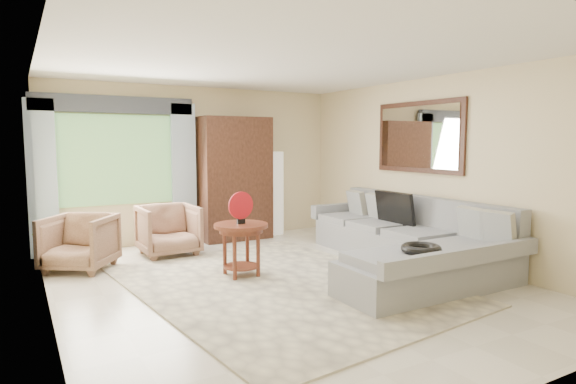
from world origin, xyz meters
TOP-DOWN VIEW (x-y plane):
  - ground at (0.00, 0.00)m, footprint 6.00×6.00m
  - area_rug at (-0.10, -0.07)m, footprint 3.42×4.31m
  - sectional_sofa at (1.78, -0.18)m, footprint 2.30×3.46m
  - tv_screen at (2.05, 0.37)m, footprint 0.14×0.74m
  - garden_hose at (1.00, -1.21)m, footprint 0.43×0.43m
  - coffee_table at (-0.33, 0.50)m, footprint 0.67×0.67m
  - red_disc at (-0.33, 0.50)m, footprint 0.34×0.06m
  - armchair_left at (-2.05, 1.84)m, footprint 1.10×1.11m
  - armchair_right at (-0.80, 2.09)m, footprint 0.82×0.84m
  - potted_plant at (-2.31, 2.44)m, footprint 0.60×0.55m
  - armoire at (0.55, 2.72)m, footprint 1.20×0.55m
  - floor_lamp at (1.35, 2.78)m, footprint 0.24×0.24m
  - window at (-1.35, 2.97)m, footprint 1.80×0.04m
  - curtain_left at (-2.40, 2.88)m, footprint 0.40×0.08m
  - curtain_right at (-0.30, 2.88)m, footprint 0.40×0.08m
  - valance at (-1.35, 2.90)m, footprint 2.40×0.12m
  - wall_mirror at (2.46, 0.35)m, footprint 0.05×1.70m

SIDE VIEW (x-z plane):
  - ground at x=0.00m, z-range 0.00..0.00m
  - area_rug at x=-0.10m, z-range 0.00..0.02m
  - sectional_sofa at x=1.78m, z-range -0.17..0.73m
  - potted_plant at x=-2.31m, z-range 0.00..0.57m
  - coffee_table at x=-0.33m, z-range 0.02..0.69m
  - armchair_left at x=-2.05m, z-range 0.00..0.73m
  - armchair_right at x=-0.80m, z-range 0.00..0.75m
  - garden_hose at x=1.00m, z-range 0.50..0.59m
  - tv_screen at x=2.05m, z-range 0.48..0.96m
  - floor_lamp at x=1.35m, z-range 0.00..1.50m
  - red_disc at x=-0.33m, z-range 0.73..1.07m
  - armoire at x=0.55m, z-range 0.00..2.10m
  - curtain_left at x=-2.40m, z-range 0.00..2.30m
  - curtain_right at x=-0.30m, z-range 0.00..2.30m
  - window at x=-1.35m, z-range 0.70..2.10m
  - wall_mirror at x=2.46m, z-range 1.22..2.27m
  - valance at x=-1.35m, z-range 2.12..2.38m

